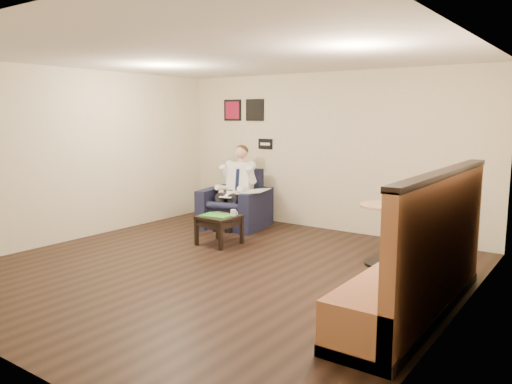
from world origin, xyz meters
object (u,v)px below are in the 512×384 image
Objects in this scene: smartphone at (228,214)px; coffee_mug at (233,213)px; seated_man at (231,189)px; green_folder at (217,215)px; armchair at (235,199)px; cafe_table at (384,235)px; banquette at (414,243)px; side_table at (219,230)px.

coffee_mug is at bearing -7.10° from smartphone.
seated_man is 1.20m from green_folder.
armchair reaches higher than cafe_table.
smartphone is 3.56m from banquette.
coffee_mug is (0.19, 0.12, 0.28)m from side_table.
banquette is at bearing -16.07° from side_table.
side_table is at bearing -73.72° from armchair.
armchair is 10.92× the size of coffee_mug.
cafe_table is at bearing -23.13° from armchair.
smartphone is at bearing 161.11° from banquette.
seated_man reaches higher than side_table.
cafe_table reaches higher than green_folder.
side_table is 2.59m from cafe_table.
cafe_table is (2.36, 0.34, -0.09)m from coffee_mug.
smartphone reaches higher than side_table.
cafe_table is at bearing 10.47° from green_folder.
seated_man reaches higher than green_folder.
smartphone is (0.62, -0.86, -0.24)m from seated_man.
coffee_mug is 0.03× the size of banquette.
armchair is at bearing 90.00° from seated_man.
green_folder is 2.62m from cafe_table.
smartphone is (0.06, 0.17, 0.24)m from side_table.
side_table is at bearing 163.93° from banquette.
smartphone is 0.05× the size of banquette.
banquette is (4.00, -2.15, 0.22)m from armchair.
banquette is at bearing -37.27° from seated_man.
banquette is (3.22, -1.10, 0.22)m from coffee_mug.
seated_man is at bearing 118.56° from side_table.
coffee_mug is 3.41m from banquette.
seated_man reaches higher than smartphone.
armchair is 1.30m from coffee_mug.
cafe_table is (3.13, -0.71, -0.10)m from armchair.
coffee_mug is (0.75, -0.91, -0.20)m from seated_man.
seated_man reaches higher than armchair.
coffee_mug is at bearing -60.84° from seated_man.
seated_man is 1.09m from smartphone.
banquette is (3.45, -0.96, 0.27)m from green_folder.
seated_man is at bearing 116.73° from green_folder.
armchair is 2.30× the size of green_folder.
seated_man is 2.50× the size of side_table.
cafe_table is at bearing 121.05° from banquette.
armchair is 0.24m from seated_man.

